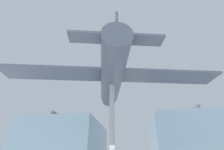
{
  "coord_description": "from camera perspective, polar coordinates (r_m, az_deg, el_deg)",
  "views": [
    {
      "loc": [
        1.71,
        -11.91,
        1.6
      ],
      "look_at": [
        0.0,
        0.0,
        8.42
      ],
      "focal_mm": 24.0,
      "sensor_mm": 36.0,
      "label": 1
    }
  ],
  "objects": [
    {
      "name": "glass_pavilion_left",
      "position": [
        30.2,
        -17.08,
        -24.37
      ],
      "size": [
        11.99,
        14.39,
        8.03
      ],
      "color": "#7593A3",
      "rests_on": "ground_plane"
    },
    {
      "name": "glass_pavilion_right",
      "position": [
        28.99,
        27.85,
        -22.3
      ],
      "size": [
        11.99,
        14.39,
        8.03
      ],
      "color": "#7593A3",
      "rests_on": "ground_plane"
    },
    {
      "name": "support_pylon_central",
      "position": [
        12.21,
        0.0,
        -19.7
      ],
      "size": [
        0.41,
        0.41,
        7.37
      ],
      "color": "#B7B7BC",
      "rests_on": "ground_plane"
    },
    {
      "name": "suspended_airplane",
      "position": [
        14.08,
        -0.07,
        -0.52
      ],
      "size": [
        19.72,
        12.42,
        3.21
      ],
      "rotation": [
        0.0,
        0.0,
        0.21
      ],
      "color": "#4C5666",
      "rests_on": "support_pylon_central"
    }
  ]
}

